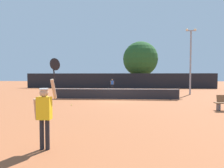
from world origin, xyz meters
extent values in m
plane|color=#9E5633|center=(0.00, 0.00, 0.00)|extent=(120.00, 120.00, 0.00)
cube|color=#232328|center=(0.00, 0.00, 0.48)|extent=(11.09, 0.03, 0.91)
cube|color=white|center=(0.00, 0.00, 0.93)|extent=(11.09, 0.04, 0.06)
cylinder|color=#333338|center=(-5.54, 0.00, 0.54)|extent=(0.08, 0.08, 1.07)
cylinder|color=#333338|center=(5.54, 0.00, 0.54)|extent=(0.08, 0.08, 1.07)
cube|color=black|center=(0.00, 15.51, 1.28)|extent=(32.72, 0.12, 2.55)
cube|color=yellow|center=(-1.47, -11.36, 1.17)|extent=(0.38, 0.22, 0.63)
sphere|color=tan|center=(-1.47, -11.36, 1.60)|extent=(0.24, 0.24, 0.24)
cylinder|color=white|center=(-1.47, -11.36, 1.70)|extent=(0.25, 0.25, 0.04)
cylinder|color=black|center=(-1.55, -11.36, 0.43)|extent=(0.12, 0.12, 0.86)
cylinder|color=black|center=(-1.39, -11.36, 0.43)|extent=(0.12, 0.12, 0.86)
cylinder|color=tan|center=(-1.71, -11.36, 1.14)|extent=(0.09, 0.18, 0.60)
cylinder|color=tan|center=(-1.23, -11.27, 1.70)|extent=(0.09, 0.33, 0.58)
cylinder|color=black|center=(-1.23, -11.21, 2.11)|extent=(0.04, 0.11, 0.28)
ellipsoid|color=black|center=(-1.23, -11.15, 2.40)|extent=(0.30, 0.13, 0.36)
cube|color=blue|center=(-1.01, 11.83, 1.10)|extent=(0.38, 0.22, 0.59)
sphere|color=#8C6647|center=(-1.01, 11.83, 1.50)|extent=(0.23, 0.23, 0.23)
cylinder|color=white|center=(-1.01, 11.83, 1.60)|extent=(0.24, 0.24, 0.04)
cylinder|color=black|center=(-1.09, 11.83, 0.40)|extent=(0.12, 0.12, 0.80)
cylinder|color=black|center=(-0.93, 11.83, 0.40)|extent=(0.12, 0.12, 0.80)
cylinder|color=#8C6647|center=(-1.25, 11.83, 1.07)|extent=(0.09, 0.17, 0.56)
cylinder|color=#8C6647|center=(-0.77, 11.83, 1.07)|extent=(0.09, 0.16, 0.56)
sphere|color=#CCE033|center=(-2.95, -3.60, 0.03)|extent=(0.07, 0.07, 0.07)
cube|color=#4C4C51|center=(6.46, -4.87, 0.23)|extent=(0.08, 0.36, 0.45)
cylinder|color=gray|center=(8.18, 4.88, 3.53)|extent=(0.18, 0.18, 7.06)
cube|color=gray|center=(8.18, 4.88, 7.11)|extent=(1.10, 0.10, 0.10)
sphere|color=#F2EDCC|center=(7.73, 4.88, 7.24)|extent=(0.28, 0.28, 0.28)
sphere|color=#F2EDCC|center=(8.63, 4.88, 7.24)|extent=(0.28, 0.28, 0.28)
cylinder|color=brown|center=(3.87, 18.98, 1.43)|extent=(0.56, 0.56, 2.86)
sphere|color=#235123|center=(3.87, 18.98, 5.31)|extent=(6.54, 6.54, 6.54)
cube|color=black|center=(-3.48, 21.18, 0.60)|extent=(2.04, 4.26, 0.90)
cube|color=#2D333D|center=(-3.48, 20.88, 1.37)|extent=(1.77, 2.26, 0.64)
cylinder|color=black|center=(-4.33, 22.58, 0.30)|extent=(0.22, 0.60, 0.60)
cylinder|color=black|center=(-2.63, 22.58, 0.30)|extent=(0.22, 0.60, 0.60)
cylinder|color=black|center=(-4.33, 19.78, 0.30)|extent=(0.22, 0.60, 0.60)
cylinder|color=black|center=(-2.63, 19.78, 0.30)|extent=(0.22, 0.60, 0.60)
cube|color=white|center=(2.05, 23.89, 0.60)|extent=(2.36, 4.39, 0.90)
cube|color=#2D333D|center=(2.05, 23.59, 1.37)|extent=(1.94, 2.38, 0.64)
cylinder|color=black|center=(1.20, 25.29, 0.30)|extent=(0.22, 0.60, 0.60)
cylinder|color=black|center=(2.90, 25.29, 0.30)|extent=(0.22, 0.60, 0.60)
cylinder|color=black|center=(1.20, 22.49, 0.30)|extent=(0.22, 0.60, 0.60)
cylinder|color=black|center=(2.90, 22.49, 0.30)|extent=(0.22, 0.60, 0.60)
cube|color=#B7B7BC|center=(6.99, 23.94, 0.60)|extent=(2.22, 4.34, 0.90)
cube|color=#2D333D|center=(6.99, 23.64, 1.37)|extent=(1.87, 2.33, 0.64)
cylinder|color=black|center=(6.14, 25.34, 0.30)|extent=(0.22, 0.60, 0.60)
cylinder|color=black|center=(7.84, 25.34, 0.30)|extent=(0.22, 0.60, 0.60)
cylinder|color=black|center=(6.14, 22.54, 0.30)|extent=(0.22, 0.60, 0.60)
cylinder|color=black|center=(7.84, 22.54, 0.30)|extent=(0.22, 0.60, 0.60)
camera|label=1|loc=(0.74, -16.35, 2.06)|focal=29.66mm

